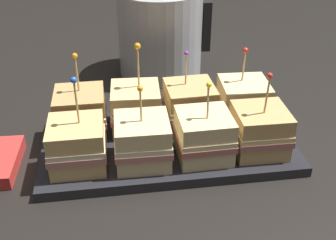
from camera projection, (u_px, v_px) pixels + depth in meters
The scene contains 11 objects.
ground_plane at pixel (168, 149), 0.76m from camera, with size 6.00×6.00×0.00m, color black.
serving_platter at pixel (168, 145), 0.76m from camera, with size 0.44×0.23×0.02m.
sandwich_front_far_left at pixel (77, 145), 0.67m from camera, with size 0.09×0.09×0.16m.
sandwich_front_center_left at pixel (142, 141), 0.68m from camera, with size 0.09×0.09×0.14m.
sandwich_front_center_right at pixel (204, 136), 0.69m from camera, with size 0.09×0.09×0.14m.
sandwich_front_far_right at pixel (260, 130), 0.71m from camera, with size 0.09×0.09×0.15m.
sandwich_back_far_left at pixel (81, 113), 0.75m from camera, with size 0.09×0.09×0.15m.
sandwich_back_center_left at pixel (136, 108), 0.77m from camera, with size 0.10×0.10×0.16m.
sandwich_back_center_right at pixel (190, 106), 0.78m from camera, with size 0.09×0.09×0.15m.
sandwich_back_far_right at pixel (243, 102), 0.79m from camera, with size 0.10×0.10×0.15m.
kettle_steel at pixel (160, 31), 1.00m from camera, with size 0.22×0.20×0.23m.
Camera 1 is at (-0.09, -0.62, 0.44)m, focal length 45.00 mm.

